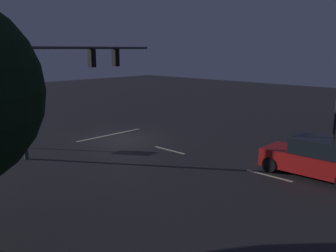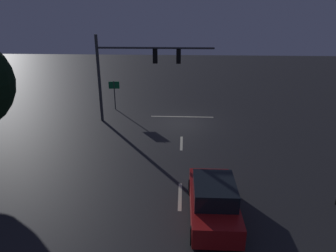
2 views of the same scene
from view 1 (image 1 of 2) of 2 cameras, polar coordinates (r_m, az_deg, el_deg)
The scene contains 7 objects.
ground_plane at distance 23.06m, azimuth -6.99°, elevation -1.88°, with size 80.00×80.00×0.00m, color #232326.
traffic_signal_assembly at distance 20.55m, azimuth -14.94°, elevation 8.40°, with size 8.47×0.47×6.41m.
lane_dash_far at distance 20.21m, azimuth 0.24°, elevation -3.75°, with size 2.20×0.16×0.01m, color beige.
lane_dash_mid at distance 16.85m, azimuth 15.35°, elevation -7.41°, with size 2.20×0.16×0.01m, color beige.
stop_bar at distance 24.05m, azimuth -8.95°, elevation -1.36°, with size 5.00×0.16×0.01m, color beige.
car_approaching at distance 17.22m, azimuth 21.73°, elevation -4.66°, with size 1.92×4.38×1.70m.
route_sign at distance 22.37m, azimuth -23.77°, elevation 1.43°, with size 0.90×0.17×2.47m.
Camera 1 is at (14.13, 17.39, 5.44)m, focal length 39.36 mm.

